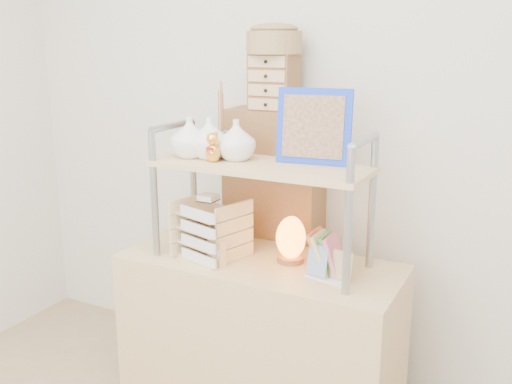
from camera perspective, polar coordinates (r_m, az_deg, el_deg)
room_shell at (r=1.60m, az=-13.30°, el=15.97°), size 3.42×3.41×2.61m
desk at (r=2.61m, az=0.40°, el=-14.57°), size 1.20×0.50×0.75m
cabinet at (r=2.83m, az=1.85°, el=-5.46°), size 0.47×0.27×1.35m
hutch at (r=2.37m, az=-1.63°, el=3.82°), size 0.90×0.34×0.73m
letter_tray at (r=2.45m, az=-4.66°, el=-4.05°), size 0.28×0.27×0.28m
salt_lamp at (r=2.40m, az=3.50°, el=-4.70°), size 0.13×0.12×0.20m
desk_clock at (r=2.39m, az=-3.94°, el=-5.99°), size 0.09×0.06×0.11m
postcard_stand at (r=2.26m, az=7.24°, el=-7.83°), size 0.19×0.09×0.13m
drawer_chest at (r=2.64m, az=1.78°, el=10.92°), size 0.20×0.16×0.25m
woven_basket at (r=2.64m, az=1.83°, el=14.72°), size 0.25×0.25×0.10m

